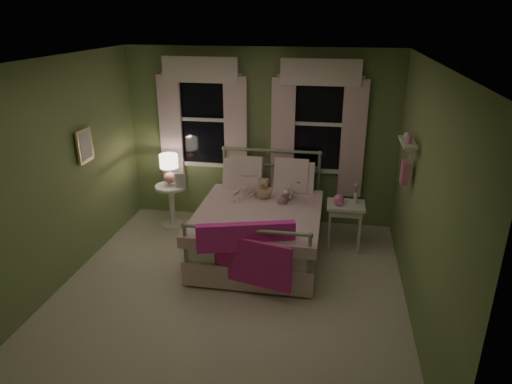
% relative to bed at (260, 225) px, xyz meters
% --- Properties ---
extents(room_shell, '(4.20, 4.20, 4.20)m').
position_rel_bed_xyz_m(room_shell, '(-0.19, -1.03, 0.92)').
color(room_shell, silver).
rests_on(room_shell, ground).
extents(bed, '(1.58, 2.04, 1.18)m').
position_rel_bed_xyz_m(bed, '(0.00, 0.00, 0.00)').
color(bed, white).
rests_on(bed, ground).
extents(pink_throw, '(1.09, 0.42, 0.71)m').
position_rel_bed_xyz_m(pink_throw, '(0.00, -1.03, 0.23)').
color(pink_throw, '#E92DA9').
rests_on(pink_throw, bed).
extents(child_left, '(0.34, 0.26, 0.84)m').
position_rel_bed_xyz_m(child_left, '(-0.28, 0.42, 0.60)').
color(child_left, '#F7D1DD').
rests_on(child_left, bed).
extents(child_right, '(0.36, 0.29, 0.69)m').
position_rel_bed_xyz_m(child_right, '(0.28, 0.42, 0.53)').
color(child_right, '#F7D1DD').
rests_on(child_right, bed).
extents(book_left, '(0.21, 0.14, 0.26)m').
position_rel_bed_xyz_m(book_left, '(-0.28, 0.17, 0.58)').
color(book_left, beige).
rests_on(book_left, child_left).
extents(book_right, '(0.21, 0.13, 0.26)m').
position_rel_bed_xyz_m(book_right, '(0.28, 0.17, 0.54)').
color(book_right, beige).
rests_on(book_right, child_right).
extents(teddy_bear, '(0.23, 0.19, 0.31)m').
position_rel_bed_xyz_m(teddy_bear, '(0.00, 0.26, 0.41)').
color(teddy_bear, tan).
rests_on(teddy_bear, bed).
extents(nightstand_left, '(0.46, 0.46, 0.65)m').
position_rel_bed_xyz_m(nightstand_left, '(-1.44, 0.56, 0.03)').
color(nightstand_left, white).
rests_on(nightstand_left, ground).
extents(table_lamp, '(0.27, 0.27, 0.45)m').
position_rel_bed_xyz_m(table_lamp, '(-1.44, 0.56, 0.57)').
color(table_lamp, '#DF8C83').
rests_on(table_lamp, nightstand_left).
extents(book_nightstand, '(0.21, 0.25, 0.02)m').
position_rel_bed_xyz_m(book_nightstand, '(-1.34, 0.48, 0.27)').
color(book_nightstand, beige).
rests_on(book_nightstand, nightstand_left).
extents(nightstand_right, '(0.50, 0.40, 0.64)m').
position_rel_bed_xyz_m(nightstand_right, '(1.11, 0.31, 0.17)').
color(nightstand_right, white).
rests_on(nightstand_right, ground).
extents(pink_toy, '(0.14, 0.19, 0.14)m').
position_rel_bed_xyz_m(pink_toy, '(1.01, 0.30, 0.32)').
color(pink_toy, pink).
rests_on(pink_toy, nightstand_right).
extents(bud_vase, '(0.06, 0.06, 0.28)m').
position_rel_bed_xyz_m(bud_vase, '(1.23, 0.36, 0.41)').
color(bud_vase, white).
rests_on(bud_vase, nightstand_right).
extents(window_left, '(1.34, 0.13, 1.96)m').
position_rel_bed_xyz_m(window_left, '(-1.04, 1.00, 1.24)').
color(window_left, black).
rests_on(window_left, room_shell).
extents(window_right, '(1.34, 0.13, 1.96)m').
position_rel_bed_xyz_m(window_right, '(0.66, 1.00, 1.24)').
color(window_right, black).
rests_on(window_right, room_shell).
extents(wall_shelf, '(0.15, 0.50, 0.60)m').
position_rel_bed_xyz_m(wall_shelf, '(1.71, -0.33, 1.14)').
color(wall_shelf, white).
rests_on(wall_shelf, room_shell).
extents(framed_picture, '(0.03, 0.32, 0.42)m').
position_rel_bed_xyz_m(framed_picture, '(-2.14, -0.43, 1.12)').
color(framed_picture, beige).
rests_on(framed_picture, room_shell).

